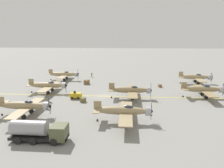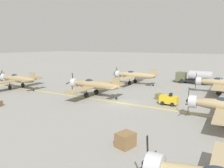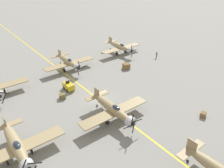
{
  "view_description": "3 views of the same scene",
  "coord_description": "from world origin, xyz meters",
  "px_view_note": "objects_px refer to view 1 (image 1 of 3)",
  "views": [
    {
      "loc": [
        50.81,
        5.52,
        14.51
      ],
      "look_at": [
        4.19,
        1.84,
        4.0
      ],
      "focal_mm": 35.0,
      "sensor_mm": 36.0,
      "label": 1
    },
    {
      "loc": [
        -28.84,
        -14.99,
        8.84
      ],
      "look_at": [
        -0.85,
        0.98,
        3.0
      ],
      "focal_mm": 35.0,
      "sensor_mm": 36.0,
      "label": 2
    },
    {
      "loc": [
        18.61,
        27.94,
        21.91
      ],
      "look_at": [
        -1.63,
        1.72,
        3.52
      ],
      "focal_mm": 35.0,
      "sensor_mm": 36.0,
      "label": 3
    }
  ],
  "objects_px": {
    "supply_crate_by_tanker": "(160,86)",
    "airplane_mid_right": "(124,111)",
    "airplane_mid_center": "(131,90)",
    "ground_crew_walking": "(92,75)",
    "tow_tractor": "(76,95)",
    "airplane_near_right": "(25,106)",
    "fuel_tanker": "(39,131)",
    "supply_crate_mid_lane": "(87,82)",
    "airplane_near_center": "(49,85)",
    "airplane_near_left": "(64,74)",
    "airplane_far_left": "(196,77)",
    "airplane_far_center": "(203,89)",
    "traffic_cone": "(67,123)",
    "supply_crate_outboard": "(83,100)"
  },
  "relations": [
    {
      "from": "airplane_far_center",
      "to": "supply_crate_outboard",
      "type": "relative_size",
      "value": 10.59
    },
    {
      "from": "airplane_far_left",
      "to": "airplane_near_center",
      "type": "relative_size",
      "value": 1.0
    },
    {
      "from": "airplane_far_left",
      "to": "supply_crate_by_tanker",
      "type": "xyz_separation_m",
      "value": [
        5.65,
        -11.45,
        -1.61
      ]
    },
    {
      "from": "airplane_near_center",
      "to": "tow_tractor",
      "type": "bearing_deg",
      "value": 73.87
    },
    {
      "from": "airplane_mid_right",
      "to": "airplane_near_center",
      "type": "bearing_deg",
      "value": -114.02
    },
    {
      "from": "airplane_mid_center",
      "to": "airplane_near_center",
      "type": "bearing_deg",
      "value": -105.31
    },
    {
      "from": "airplane_mid_right",
      "to": "airplane_far_center",
      "type": "distance_m",
      "value": 24.63
    },
    {
      "from": "ground_crew_walking",
      "to": "supply_crate_by_tanker",
      "type": "distance_m",
      "value": 25.44
    },
    {
      "from": "airplane_mid_right",
      "to": "traffic_cone",
      "type": "bearing_deg",
      "value": -61.51
    },
    {
      "from": "fuel_tanker",
      "to": "supply_crate_mid_lane",
      "type": "relative_size",
      "value": 5.22
    },
    {
      "from": "supply_crate_by_tanker",
      "to": "airplane_mid_right",
      "type": "bearing_deg",
      "value": -20.04
    },
    {
      "from": "airplane_near_right",
      "to": "supply_crate_mid_lane",
      "type": "distance_m",
      "value": 27.96
    },
    {
      "from": "airplane_near_right",
      "to": "fuel_tanker",
      "type": "height_order",
      "value": "airplane_near_right"
    },
    {
      "from": "tow_tractor",
      "to": "traffic_cone",
      "type": "bearing_deg",
      "value": 8.44
    },
    {
      "from": "airplane_mid_center",
      "to": "supply_crate_mid_lane",
      "type": "bearing_deg",
      "value": -143.5
    },
    {
      "from": "airplane_far_center",
      "to": "traffic_cone",
      "type": "bearing_deg",
      "value": -56.77
    },
    {
      "from": "ground_crew_walking",
      "to": "traffic_cone",
      "type": "bearing_deg",
      "value": 4.06
    },
    {
      "from": "airplane_far_left",
      "to": "ground_crew_walking",
      "type": "height_order",
      "value": "airplane_far_left"
    },
    {
      "from": "fuel_tanker",
      "to": "traffic_cone",
      "type": "height_order",
      "value": "fuel_tanker"
    },
    {
      "from": "airplane_near_left",
      "to": "supply_crate_by_tanker",
      "type": "distance_m",
      "value": 30.87
    },
    {
      "from": "airplane_near_center",
      "to": "supply_crate_mid_lane",
      "type": "height_order",
      "value": "airplane_near_center"
    },
    {
      "from": "supply_crate_outboard",
      "to": "tow_tractor",
      "type": "bearing_deg",
      "value": -138.02
    },
    {
      "from": "fuel_tanker",
      "to": "ground_crew_walking",
      "type": "xyz_separation_m",
      "value": [
        -47.08,
        -0.62,
        -0.57
      ]
    },
    {
      "from": "tow_tractor",
      "to": "ground_crew_walking",
      "type": "xyz_separation_m",
      "value": [
        -26.14,
        -0.7,
        0.15
      ]
    },
    {
      "from": "airplane_mid_right",
      "to": "airplane_mid_center",
      "type": "xyz_separation_m",
      "value": [
        -14.36,
        1.26,
        0.0
      ]
    },
    {
      "from": "airplane_mid_center",
      "to": "supply_crate_by_tanker",
      "type": "bearing_deg",
      "value": 138.77
    },
    {
      "from": "fuel_tanker",
      "to": "traffic_cone",
      "type": "relative_size",
      "value": 14.55
    },
    {
      "from": "airplane_far_center",
      "to": "tow_tractor",
      "type": "relative_size",
      "value": 4.62
    },
    {
      "from": "airplane_near_center",
      "to": "fuel_tanker",
      "type": "bearing_deg",
      "value": 30.07
    },
    {
      "from": "airplane_near_center",
      "to": "airplane_far_left",
      "type": "bearing_deg",
      "value": 121.97
    },
    {
      "from": "airplane_near_left",
      "to": "airplane_near_right",
      "type": "bearing_deg",
      "value": 2.21
    },
    {
      "from": "fuel_tanker",
      "to": "traffic_cone",
      "type": "xyz_separation_m",
      "value": [
        -5.97,
        2.29,
        -1.24
      ]
    },
    {
      "from": "airplane_mid_center",
      "to": "traffic_cone",
      "type": "xyz_separation_m",
      "value": [
        16.1,
        -10.59,
        -1.74
      ]
    },
    {
      "from": "supply_crate_by_tanker",
      "to": "airplane_near_left",
      "type": "bearing_deg",
      "value": -103.73
    },
    {
      "from": "tow_tractor",
      "to": "ground_crew_walking",
      "type": "distance_m",
      "value": 26.15
    },
    {
      "from": "airplane_mid_center",
      "to": "supply_crate_mid_lane",
      "type": "height_order",
      "value": "airplane_mid_center"
    },
    {
      "from": "airplane_near_right",
      "to": "ground_crew_walking",
      "type": "distance_m",
      "value": 38.48
    },
    {
      "from": "airplane_far_left",
      "to": "supply_crate_mid_lane",
      "type": "distance_m",
      "value": 33.24
    },
    {
      "from": "ground_crew_walking",
      "to": "supply_crate_outboard",
      "type": "bearing_deg",
      "value": 5.82
    },
    {
      "from": "ground_crew_walking",
      "to": "supply_crate_by_tanker",
      "type": "relative_size",
      "value": 1.77
    },
    {
      "from": "airplane_far_center",
      "to": "ground_crew_walking",
      "type": "bearing_deg",
      "value": -127.04
    },
    {
      "from": "airplane_near_right",
      "to": "fuel_tanker",
      "type": "bearing_deg",
      "value": 20.45
    },
    {
      "from": "airplane_mid_center",
      "to": "ground_crew_walking",
      "type": "bearing_deg",
      "value": -158.01
    },
    {
      "from": "airplane_near_right",
      "to": "airplane_far_center",
      "type": "xyz_separation_m",
      "value": [
        -15.18,
        36.23,
        0.0
      ]
    },
    {
      "from": "airplane_mid_center",
      "to": "tow_tractor",
      "type": "height_order",
      "value": "airplane_mid_center"
    },
    {
      "from": "airplane_near_left",
      "to": "tow_tractor",
      "type": "height_order",
      "value": "airplane_near_left"
    },
    {
      "from": "airplane_near_left",
      "to": "airplane_near_center",
      "type": "bearing_deg",
      "value": 0.44
    },
    {
      "from": "airplane_near_center",
      "to": "traffic_cone",
      "type": "bearing_deg",
      "value": 40.54
    },
    {
      "from": "airplane_far_center",
      "to": "supply_crate_by_tanker",
      "type": "bearing_deg",
      "value": -138.89
    },
    {
      "from": "supply_crate_outboard",
      "to": "fuel_tanker",
      "type": "bearing_deg",
      "value": -7.08
    }
  ]
}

